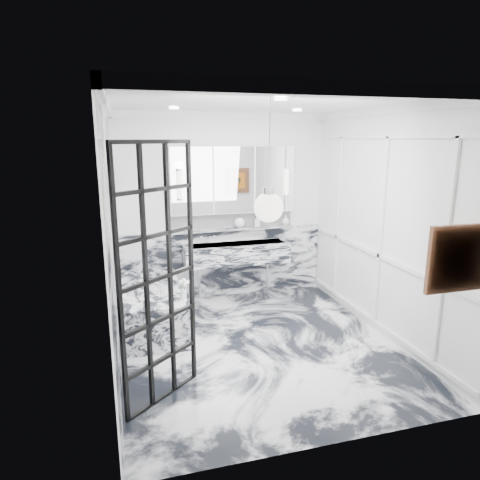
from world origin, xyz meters
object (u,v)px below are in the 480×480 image
object	(u,v)px
mirror_cabinet	(233,180)
bathtub	(152,306)
crittall_door	(158,278)
trough_sink	(236,253)

from	to	relation	value
mirror_cabinet	bathtub	world-z (taller)	mirror_cabinet
crittall_door	mirror_cabinet	size ratio (longest dim) A/B	1.26
crittall_door	mirror_cabinet	xyz separation A→B (m)	(1.35, 2.50, 0.62)
trough_sink	bathtub	distance (m)	1.55
mirror_cabinet	trough_sink	bearing A→B (deg)	-90.00
crittall_door	trough_sink	distance (m)	2.73
crittall_door	trough_sink	size ratio (longest dim) A/B	1.50
mirror_cabinet	bathtub	bearing A→B (deg)	-147.94
crittall_door	bathtub	size ratio (longest dim) A/B	1.45
crittall_door	bathtub	bearing A→B (deg)	50.09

